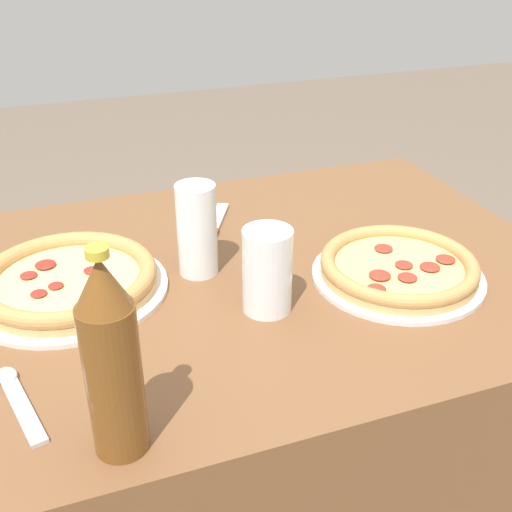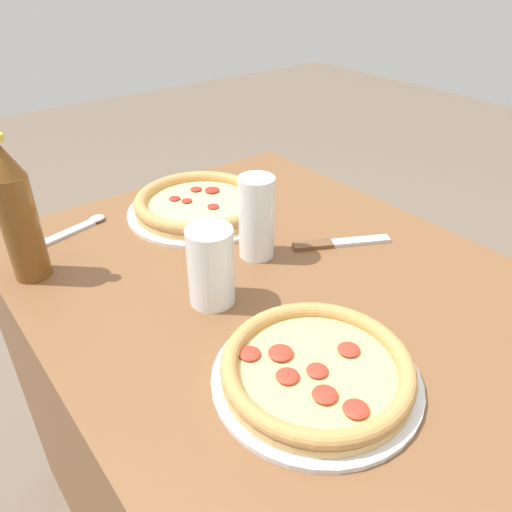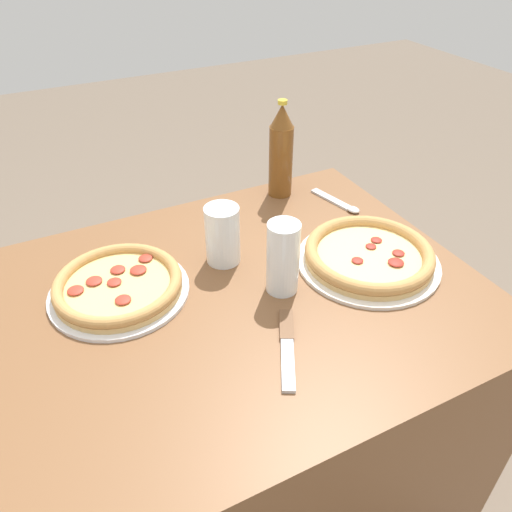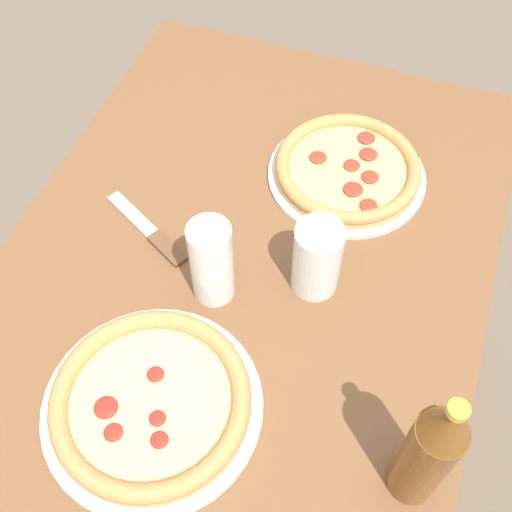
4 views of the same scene
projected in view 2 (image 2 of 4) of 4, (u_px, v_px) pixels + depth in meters
The scene contains 8 objects.
table at pixel (278, 430), 1.03m from camera, with size 0.99×0.76×0.74m.
pizza_salami at pixel (200, 204), 1.05m from camera, with size 0.30×0.30×0.04m.
pizza_veggie at pixel (317, 370), 0.64m from camera, with size 0.27×0.27×0.04m.
glass_red_wine at pixel (256, 221), 0.88m from camera, with size 0.06×0.06×0.15m.
glass_lemonade at pixel (211, 270), 0.77m from camera, with size 0.07×0.07×0.13m.
beer_bottle at pixel (17, 214), 0.80m from camera, with size 0.06×0.06×0.25m.
knife at pixel (337, 243), 0.94m from camera, with size 0.11×0.18×0.01m.
spoon at pixel (79, 228), 0.99m from camera, with size 0.06×0.16×0.01m.
Camera 2 is at (-0.51, 0.45, 1.22)m, focal length 35.00 mm.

